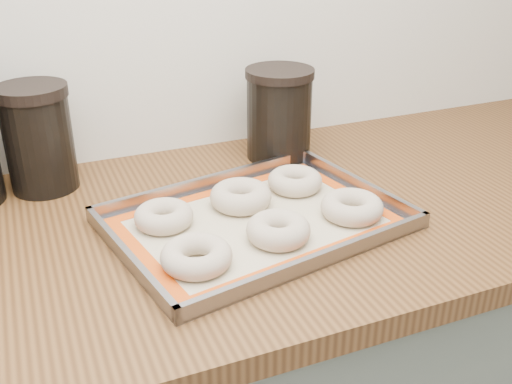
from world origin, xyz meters
name	(u,v)px	position (x,y,z in m)	size (l,w,h in m)	color
countertop	(168,238)	(0.00, 1.68, 0.88)	(3.06, 0.68, 0.04)	brown
baking_tray	(256,221)	(0.14, 1.63, 0.91)	(0.51, 0.41, 0.03)	gray
baking_mat	(256,222)	(0.14, 1.63, 0.90)	(0.47, 0.36, 0.00)	#C6B793
bagel_front_left	(196,256)	(0.01, 1.54, 0.92)	(0.11, 0.11, 0.03)	#BCA992
bagel_front_mid	(278,230)	(0.15, 1.56, 0.92)	(0.10, 0.10, 0.04)	#BCA992
bagel_front_right	(352,207)	(0.29, 1.58, 0.92)	(0.10, 0.10, 0.04)	#BCA992
bagel_back_left	(164,216)	(0.00, 1.67, 0.92)	(0.10, 0.10, 0.03)	#BCA992
bagel_back_mid	(241,196)	(0.14, 1.69, 0.92)	(0.11, 0.11, 0.04)	#BCA992
bagel_back_right	(295,181)	(0.25, 1.71, 0.92)	(0.10, 0.10, 0.03)	#BCA992
canister_mid	(39,138)	(-0.17, 1.91, 1.00)	(0.13, 0.13, 0.19)	black
canister_right	(279,114)	(0.29, 1.88, 0.99)	(0.14, 0.14, 0.18)	black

